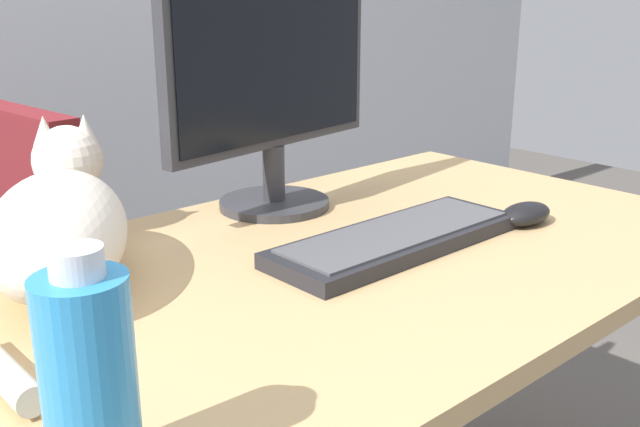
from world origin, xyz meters
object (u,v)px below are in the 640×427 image
Objects in this scene: office_chair at (104,331)px; computer_mouse at (526,214)px; cat at (59,223)px; spray_bottle at (89,379)px; monitor at (273,83)px; keyboard at (397,239)px.

office_chair is 8.30× the size of computer_mouse.
office_chair is 0.97m from computer_mouse.
computer_mouse is at bearing -62.78° from office_chair.
cat is 0.47m from spray_bottle.
computer_mouse is at bearing -54.61° from monitor.
cat is at bearing 156.72° from computer_mouse.
monitor is (0.15, -0.43, 0.59)m from office_chair.
spray_bottle is at bearing -110.56° from cat.
monitor is at bearing 125.39° from computer_mouse.
office_chair is 0.83m from keyboard.
keyboard is 0.64m from spray_bottle.
computer_mouse is at bearing -15.67° from keyboard.
computer_mouse is 0.87m from spray_bottle.
office_chair reaches higher than keyboard.
keyboard is (0.01, -0.29, -0.21)m from monitor.
office_chair is 1.69× the size of cat.
computer_mouse is 0.53× the size of spray_bottle.
computer_mouse is (0.26, -0.36, -0.21)m from monitor.
spray_bottle is (-0.60, -0.22, 0.08)m from keyboard.
computer_mouse is at bearing 9.71° from spray_bottle.
monitor is 0.46m from cat.
spray_bottle reaches higher than cat.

